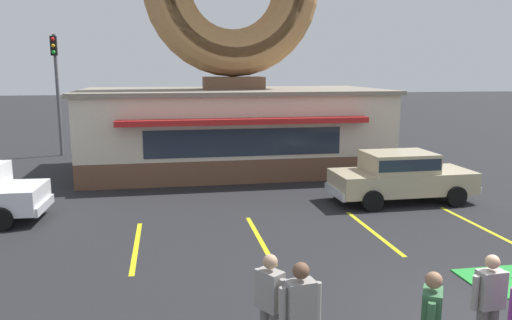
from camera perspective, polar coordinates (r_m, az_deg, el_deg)
The scene contains 12 objects.
donut_shop_building at distance 20.81m, azimuth -2.62°, elevation 9.15°, with size 12.30×6.75×10.96m.
golf_ball at distance 11.52m, azimuth 27.23°, elevation -11.78°, with size 0.04×0.04×0.04m, color white.
car_champagne at distance 16.44m, azimuth 16.21°, elevation -1.63°, with size 4.57×2.01×1.60m.
pedestrian_leather_jacket_man at distance 6.91m, azimuth 5.07°, elevation -17.42°, with size 0.59×0.29×1.71m.
pedestrian_clipboard_woman at distance 7.40m, azimuth 1.61°, elevation -15.96°, with size 0.41×0.51×1.61m.
pedestrian_beanie_man at distance 8.21m, azimuth 25.08°, elevation -14.41°, with size 0.59×0.27×1.56m.
trash_bin at distance 19.92m, azimuth 15.09°, elevation -0.63°, with size 0.57×0.57×0.97m.
traffic_light_pole at distance 25.85m, azimuth -21.84°, elevation 8.59°, with size 0.28×0.47×5.80m.
parking_stripe_far_left at distance 12.42m, azimuth -13.53°, elevation -9.53°, with size 0.12×3.60×0.01m, color yellow.
parking_stripe_left at distance 12.59m, azimuth 0.40°, elevation -8.97°, with size 0.12×3.60×0.01m, color yellow.
parking_stripe_mid_left at distance 13.44m, azimuth 13.20°, elevation -7.98°, with size 0.12×3.60×0.01m, color yellow.
parking_stripe_centre at distance 14.86m, azimuth 23.96°, elevation -6.85°, with size 0.12×3.60×0.01m, color yellow.
Camera 1 is at (-5.00, -6.68, 4.16)m, focal length 35.00 mm.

